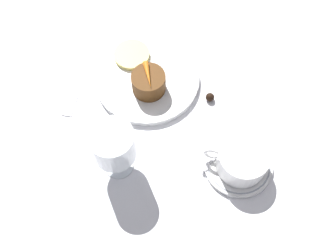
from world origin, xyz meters
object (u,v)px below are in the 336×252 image
wine_glass (113,146)px  fork (75,87)px  dinner_plate (149,79)px  dessert_cake (149,83)px  coffee_cup (242,160)px

wine_glass → fork: bearing=-47.8°
dinner_plate → wine_glass: (0.01, 0.20, 0.08)m
wine_glass → fork: 0.23m
dessert_cake → coffee_cup: bearing=148.1°
dinner_plate → wine_glass: wine_glass is taller
coffee_cup → fork: coffee_cup is taller
wine_glass → dessert_cake: wine_glass is taller
dinner_plate → dessert_cake: dessert_cake is taller
dinner_plate → dessert_cake: bearing=103.6°
dinner_plate → fork: (0.15, 0.05, -0.01)m
wine_glass → fork: size_ratio=0.70×
coffee_cup → dessert_cake: 0.25m
coffee_cup → dinner_plate: bearing=-36.1°
wine_glass → dessert_cake: 0.18m
dinner_plate → dessert_cake: size_ratio=3.18×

